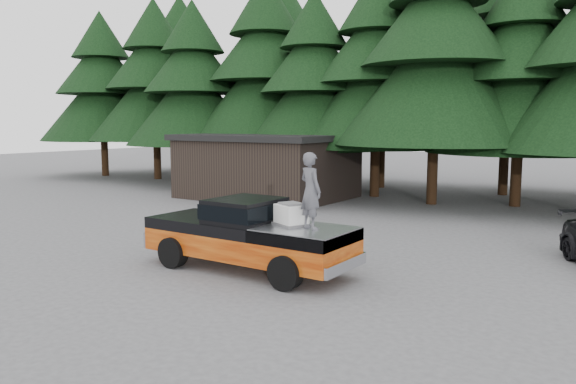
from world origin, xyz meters
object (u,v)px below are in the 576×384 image
Objects in this scene: air_compressor at (291,215)px; man_on_bed at (311,191)px; utility_building at (267,166)px; pickup_truck at (248,245)px.

man_on_bed is (0.67, -0.15, 0.69)m from air_compressor.
utility_building reaches higher than man_on_bed.
utility_building is at bearing -27.98° from man_on_bed.
utility_building reaches higher than air_compressor.
utility_building reaches higher than pickup_truck.
air_compressor is 0.39× the size of man_on_bed.
utility_building is at bearing 152.56° from air_compressor.
air_compressor is at bearing 5.54° from pickup_truck.
pickup_truck is 2.53m from man_on_bed.
man_on_bed reaches higher than air_compressor.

